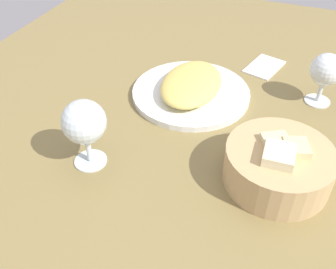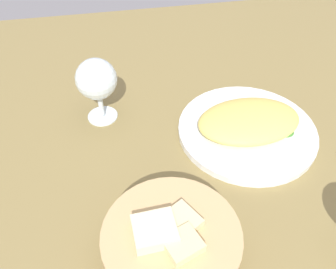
{
  "view_description": "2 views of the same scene",
  "coord_description": "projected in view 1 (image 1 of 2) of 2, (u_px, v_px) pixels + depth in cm",
  "views": [
    {
      "loc": [
        64.13,
        11.34,
        50.48
      ],
      "look_at": [
        11.91,
        -9.57,
        3.04
      ],
      "focal_mm": 41.5,
      "sensor_mm": 36.0,
      "label": 1
    },
    {
      "loc": [
        17.94,
        33.72,
        47.3
      ],
      "look_at": [
        9.88,
        -8.54,
        5.13
      ],
      "focal_mm": 37.02,
      "sensor_mm": 36.0,
      "label": 2
    }
  ],
  "objects": [
    {
      "name": "ground_plane",
      "position": [
        231.0,
        126.0,
        0.82
      ],
      "size": [
        140.0,
        140.0,
        2.0
      ],
      "primitive_type": "cube",
      "color": "olive"
    },
    {
      "name": "plate",
      "position": [
        191.0,
        93.0,
        0.88
      ],
      "size": [
        26.65,
        26.65,
        1.4
      ],
      "primitive_type": "cylinder",
      "color": "white",
      "rests_on": "ground_plane"
    },
    {
      "name": "wine_glass_near",
      "position": [
        84.0,
        124.0,
        0.67
      ],
      "size": [
        7.89,
        7.89,
        13.33
      ],
      "color": "silver",
      "rests_on": "ground_plane"
    },
    {
      "name": "folded_napkin",
      "position": [
        264.0,
        66.0,
        0.98
      ],
      "size": [
        12.43,
        9.6,
        0.8
      ],
      "primitive_type": "cube",
      "rotation": [
        0.0,
        0.0,
        2.88
      ],
      "color": "silver",
      "rests_on": "ground_plane"
    },
    {
      "name": "omelette",
      "position": [
        191.0,
        83.0,
        0.87
      ],
      "size": [
        20.38,
        13.8,
        3.74
      ],
      "primitive_type": "ellipsoid",
      "rotation": [
        0.0,
        0.0,
        0.04
      ],
      "color": "#DFC560",
      "rests_on": "plate"
    },
    {
      "name": "bread_basket",
      "position": [
        278.0,
        165.0,
        0.66
      ],
      "size": [
        18.48,
        18.48,
        8.8
      ],
      "color": "tan",
      "rests_on": "ground_plane"
    },
    {
      "name": "wine_glass_far",
      "position": [
        326.0,
        72.0,
        0.82
      ],
      "size": [
        6.99,
        6.99,
        11.72
      ],
      "color": "silver",
      "rests_on": "ground_plane"
    },
    {
      "name": "lettuce_garnish",
      "position": [
        209.0,
        76.0,
        0.92
      ],
      "size": [
        3.65,
        3.65,
        1.25
      ],
      "primitive_type": "cone",
      "color": "#3F8132",
      "rests_on": "plate"
    }
  ]
}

